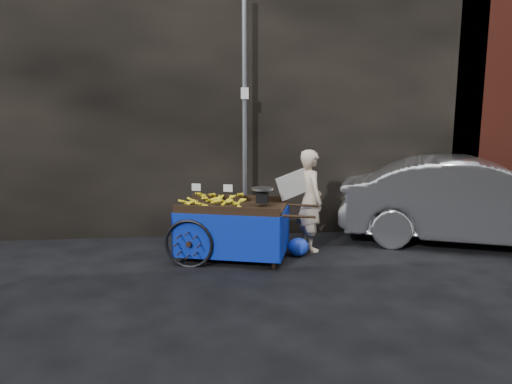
{
  "coord_description": "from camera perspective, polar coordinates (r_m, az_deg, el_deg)",
  "views": [
    {
      "loc": [
        -0.37,
        -6.76,
        2.25
      ],
      "look_at": [
        0.4,
        0.5,
        0.94
      ],
      "focal_mm": 35.0,
      "sensor_mm": 36.0,
      "label": 1
    }
  ],
  "objects": [
    {
      "name": "vendor",
      "position": [
        7.67,
        6.18,
        -0.94
      ],
      "size": [
        0.81,
        0.64,
        1.56
      ],
      "rotation": [
        0.0,
        0.0,
        1.81
      ],
      "color": "beige",
      "rests_on": "ground"
    },
    {
      "name": "building_wall",
      "position": [
        9.4,
        -1.43,
        11.68
      ],
      "size": [
        13.5,
        2.0,
        5.0
      ],
      "color": "black",
      "rests_on": "ground"
    },
    {
      "name": "ground",
      "position": [
        7.14,
        -2.8,
        -8.23
      ],
      "size": [
        80.0,
        80.0,
        0.0
      ],
      "primitive_type": "plane",
      "color": "black",
      "rests_on": "ground"
    },
    {
      "name": "banana_cart",
      "position": [
        7.25,
        -3.02,
        -2.22
      ],
      "size": [
        2.26,
        1.47,
        1.13
      ],
      "rotation": [
        0.0,
        0.0,
        -0.28
      ],
      "color": "black",
      "rests_on": "ground"
    },
    {
      "name": "street_pole",
      "position": [
        8.09,
        -1.32,
        8.43
      ],
      "size": [
        0.12,
        0.1,
        4.0
      ],
      "color": "slate",
      "rests_on": "ground"
    },
    {
      "name": "parked_car",
      "position": [
        8.7,
        23.77,
        -1.04
      ],
      "size": [
        4.44,
        2.89,
        1.38
      ],
      "primitive_type": "imported",
      "rotation": [
        0.0,
        0.0,
        1.2
      ],
      "color": "silver",
      "rests_on": "ground"
    },
    {
      "name": "plastic_bag",
      "position": [
        7.47,
        4.86,
        -6.29
      ],
      "size": [
        0.31,
        0.25,
        0.28
      ],
      "primitive_type": "ellipsoid",
      "color": "blue",
      "rests_on": "ground"
    }
  ]
}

